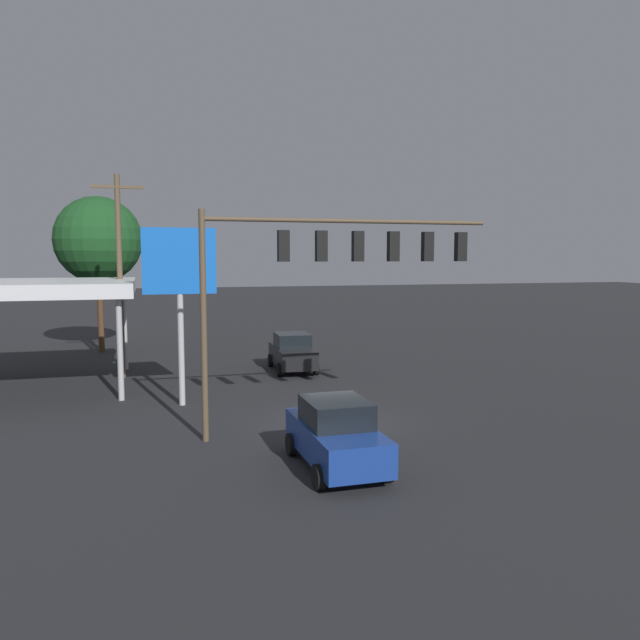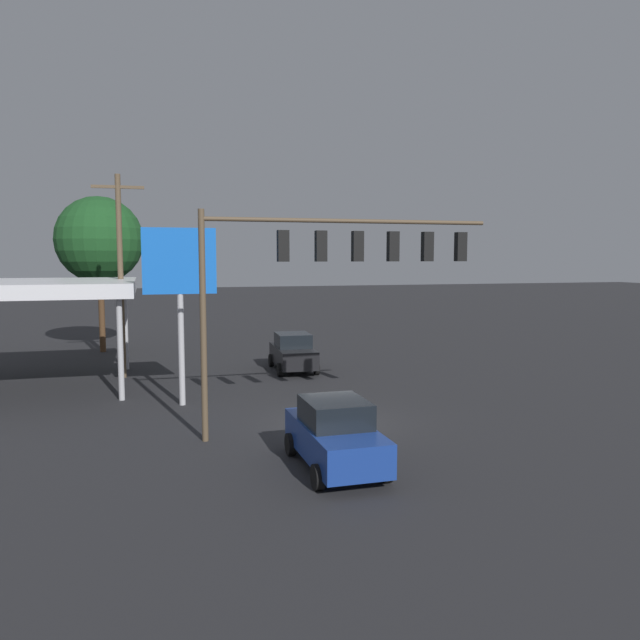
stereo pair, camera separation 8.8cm
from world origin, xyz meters
name	(u,v)px [view 1 (the left image)]	position (x,y,z in m)	size (l,w,h in m)	color
ground_plane	(335,422)	(0.00, 0.00, 0.00)	(200.00, 200.00, 0.00)	#262628
traffic_signal_assembly	(334,260)	(0.37, 1.03, 5.72)	(9.77, 0.43, 7.29)	brown
utility_pole	(120,271)	(7.48, -10.60, 5.14)	(2.40, 0.26, 9.70)	brown
gas_station_canopy	(1,289)	(12.39, -9.26, 4.43)	(11.18, 8.54, 4.77)	silver
price_sign	(179,271)	(5.06, -4.09, 5.27)	(2.81, 0.27, 6.94)	#B7B7BC
sedan_waiting	(336,434)	(1.42, 4.61, 0.95)	(2.11, 4.42, 1.93)	navy
sedan_far	(292,352)	(-0.85, -10.20, 0.95)	(2.22, 4.48, 1.93)	black
street_tree	(98,240)	(8.98, -19.57, 6.84)	(5.22, 5.22, 9.47)	#4C331E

